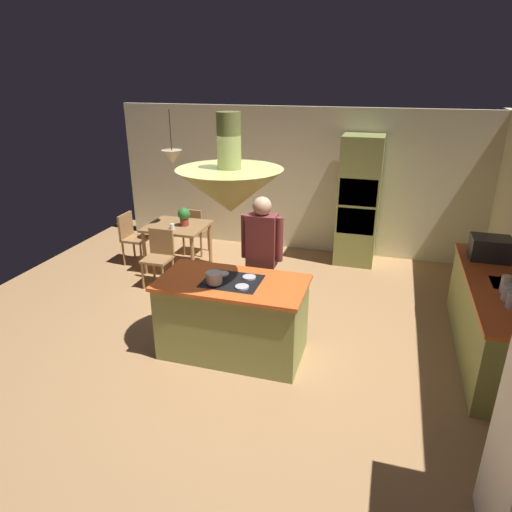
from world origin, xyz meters
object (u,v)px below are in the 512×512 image
(dining_table, at_px, (177,231))
(microwave_on_counter, at_px, (490,248))
(chair_at_corner, at_px, (132,235))
(canister_sugar, at_px, (509,293))
(chair_facing_island, at_px, (159,254))
(chair_by_back_wall, at_px, (194,228))
(kitchen_island, at_px, (233,317))
(cooking_pot_on_cooktop, at_px, (214,277))
(oven_tower, at_px, (358,201))
(cup_on_table, at_px, (172,227))
(potted_plant_on_table, at_px, (184,216))
(canister_tea, at_px, (506,284))
(person_at_island, at_px, (262,254))

(dining_table, distance_m, microwave_on_counter, 4.59)
(chair_at_corner, height_order, canister_sugar, canister_sugar)
(chair_facing_island, relative_size, chair_by_back_wall, 1.00)
(microwave_on_counter, bearing_deg, chair_by_back_wall, 164.94)
(chair_facing_island, xyz_separation_m, chair_at_corner, (-0.86, 0.65, 0.00))
(kitchen_island, height_order, chair_by_back_wall, kitchen_island)
(chair_at_corner, bearing_deg, cooking_pot_on_cooktop, -132.88)
(oven_tower, bearing_deg, dining_table, -157.79)
(chair_at_corner, bearing_deg, cup_on_table, -103.51)
(chair_by_back_wall, relative_size, potted_plant_on_table, 2.90)
(cup_on_table, bearing_deg, chair_at_corner, 166.49)
(microwave_on_counter, bearing_deg, chair_facing_island, -179.07)
(chair_by_back_wall, height_order, canister_tea, canister_tea)
(chair_facing_island, bearing_deg, cooking_pot_on_cooktop, -45.78)
(chair_facing_island, height_order, potted_plant_on_table, potted_plant_on_table)
(oven_tower, relative_size, cup_on_table, 23.99)
(chair_facing_island, bearing_deg, oven_tower, 32.60)
(chair_by_back_wall, bearing_deg, person_at_island, 132.11)
(chair_by_back_wall, xyz_separation_m, microwave_on_counter, (4.54, -1.22, 0.56))
(canister_sugar, bearing_deg, potted_plant_on_table, 158.49)
(chair_facing_island, distance_m, potted_plant_on_table, 0.80)
(chair_facing_island, xyz_separation_m, canister_tea, (4.54, -0.90, 0.51))
(microwave_on_counter, bearing_deg, dining_table, 172.79)
(oven_tower, height_order, person_at_island, oven_tower)
(chair_facing_island, xyz_separation_m, chair_by_back_wall, (0.00, 1.30, 0.00))
(canister_sugar, distance_m, microwave_on_counter, 1.15)
(potted_plant_on_table, xyz_separation_m, cup_on_table, (-0.11, -0.22, -0.12))
(chair_facing_island, bearing_deg, kitchen_island, -40.51)
(dining_table, relative_size, potted_plant_on_table, 3.22)
(dining_table, height_order, canister_tea, canister_tea)
(oven_tower, bearing_deg, canister_tea, -57.08)
(potted_plant_on_table, bearing_deg, chair_at_corner, -179.37)
(dining_table, xyz_separation_m, canister_tea, (4.54, -1.54, 0.36))
(person_at_island, height_order, chair_by_back_wall, person_at_island)
(canister_sugar, height_order, canister_tea, canister_tea)
(cup_on_table, bearing_deg, dining_table, 96.97)
(oven_tower, relative_size, chair_at_corner, 2.48)
(dining_table, distance_m, cooking_pot_on_cooktop, 2.73)
(kitchen_island, height_order, person_at_island, person_at_island)
(chair_facing_island, xyz_separation_m, canister_sugar, (4.54, -1.08, 0.50))
(chair_facing_island, distance_m, cup_on_table, 0.53)
(oven_tower, bearing_deg, potted_plant_on_table, -156.97)
(oven_tower, xyz_separation_m, potted_plant_on_table, (-2.66, -1.13, -0.15))
(kitchen_island, distance_m, oven_tower, 3.48)
(chair_by_back_wall, bearing_deg, kitchen_island, 121.74)
(person_at_island, bearing_deg, cup_on_table, 147.04)
(canister_tea, bearing_deg, potted_plant_on_table, 160.55)
(canister_sugar, distance_m, cooking_pot_on_cooktop, 3.04)
(kitchen_island, xyz_separation_m, potted_plant_on_table, (-1.56, 2.11, 0.46))
(microwave_on_counter, height_order, cooking_pot_on_cooktop, microwave_on_counter)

